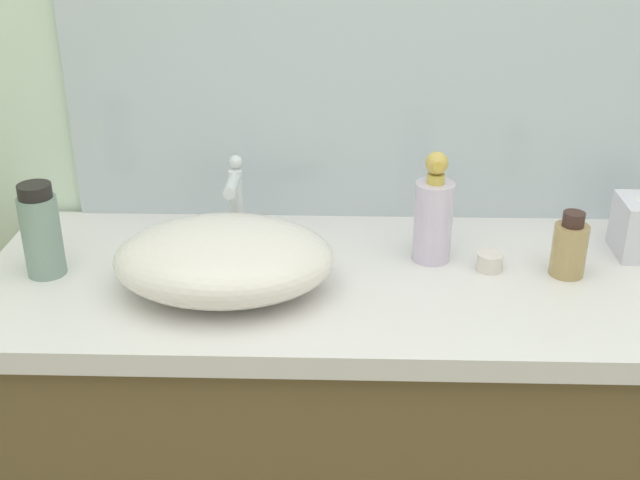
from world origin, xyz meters
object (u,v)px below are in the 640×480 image
at_px(lotion_bottle, 41,231).
at_px(spray_can, 433,216).
at_px(sink_basin, 224,258).
at_px(perfume_bottle, 569,247).
at_px(candle_jar, 490,262).

bearing_deg(lotion_bottle, spray_can, 6.38).
xyz_separation_m(sink_basin, spray_can, (0.38, 0.13, 0.03)).
bearing_deg(lotion_bottle, perfume_bottle, 1.46).
relative_size(perfume_bottle, spray_can, 0.57).
xyz_separation_m(spray_can, candle_jar, (0.11, -0.04, -0.07)).
bearing_deg(sink_basin, perfume_bottle, 6.66).
xyz_separation_m(lotion_bottle, spray_can, (0.72, 0.08, 0.01)).
bearing_deg(lotion_bottle, candle_jar, 2.58).
distance_m(sink_basin, spray_can, 0.40).
relative_size(sink_basin, lotion_bottle, 2.21).
relative_size(lotion_bottle, candle_jar, 3.66).
distance_m(lotion_bottle, spray_can, 0.73).
relative_size(spray_can, candle_jar, 4.49).
xyz_separation_m(sink_basin, perfume_bottle, (0.63, 0.07, -0.00)).
bearing_deg(lotion_bottle, sink_basin, -8.08).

